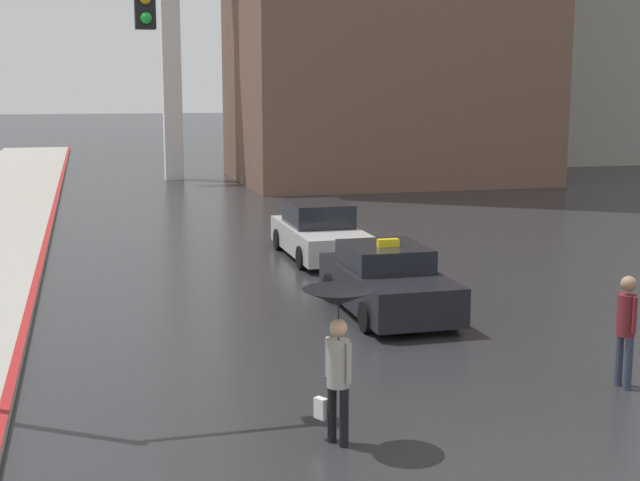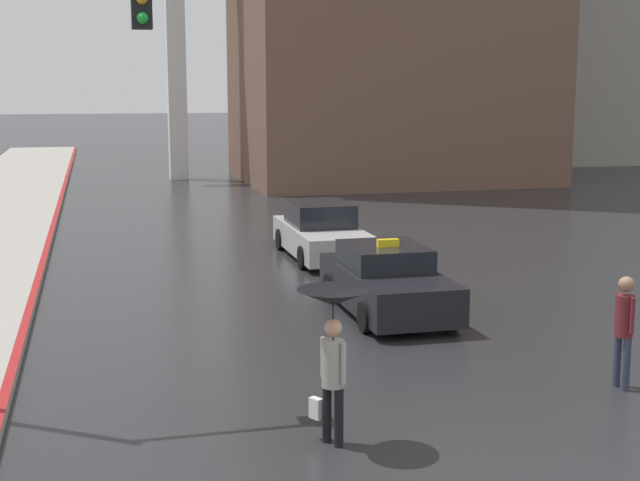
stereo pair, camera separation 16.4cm
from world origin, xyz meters
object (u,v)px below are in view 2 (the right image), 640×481
taxi (387,282)px  pedestrian_man (624,323)px  traffic_light (18,100)px  pedestrian_with_umbrella (333,324)px  sedan_red (321,233)px

taxi → pedestrian_man: 5.74m
pedestrian_man → traffic_light: traffic_light is taller
pedestrian_man → taxi: bearing=-164.1°
pedestrian_with_umbrella → traffic_light: (-3.85, 2.29, 2.81)m
pedestrian_man → traffic_light: (-8.73, 1.27, 3.39)m
taxi → traffic_light: traffic_light is taller
pedestrian_with_umbrella → pedestrian_man: bearing=-107.6°
sedan_red → pedestrian_man: size_ratio=2.60×
taxi → pedestrian_man: pedestrian_man is taller
taxi → pedestrian_man: (2.04, -5.35, 0.39)m
sedan_red → traffic_light: (-6.89, -10.30, 3.75)m
sedan_red → pedestrian_man: pedestrian_man is taller
pedestrian_with_umbrella → pedestrian_man: 5.03m
pedestrian_man → pedestrian_with_umbrella: bearing=-83.1°
pedestrian_with_umbrella → traffic_light: bearing=29.8°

